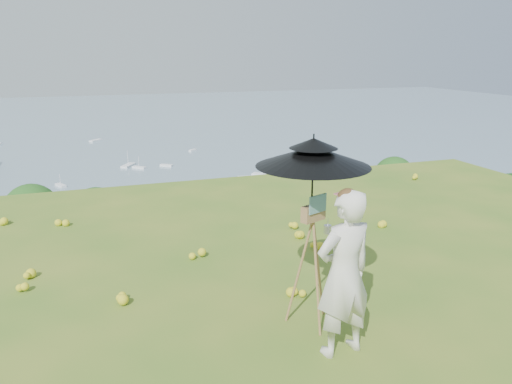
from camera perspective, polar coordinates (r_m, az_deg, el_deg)
name	(u,v)px	position (r m, az deg, el deg)	size (l,w,h in m)	color
ground	(371,317)	(6.13, 13.05, -13.75)	(14.00, 14.00, 0.00)	#467521
shoreline_tier	(120,292)	(88.57, -15.26, -10.97)	(170.00, 28.00, 8.00)	#6F6759
bay_water	(94,134)	(247.27, -18.07, 6.37)	(700.00, 700.00, 0.00)	#708FA0
slope_trees	(137,274)	(43.47, -13.43, -9.14)	(110.00, 50.00, 6.00)	#185018
harbor_town	(117,256)	(85.90, -15.58, -7.08)	(110.00, 22.00, 5.00)	silver
moored_boats	(59,172)	(169.75, -21.62, 2.16)	(140.00, 140.00, 0.70)	white
wildflowers	(361,303)	(6.29, 11.87, -12.26)	(10.00, 10.50, 0.12)	gold
painter	(344,274)	(5.04, 10.01, -9.21)	(0.63, 0.42, 1.74)	silver
field_easel	(312,261)	(5.55, 6.39, -7.82)	(0.58, 0.58, 1.53)	olive
sun_umbrella	(313,177)	(5.27, 6.48, 1.77)	(1.21, 1.21, 0.91)	black
painter_cap	(348,194)	(4.76, 10.48, -0.23)	(0.20, 0.24, 0.10)	#C26A73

